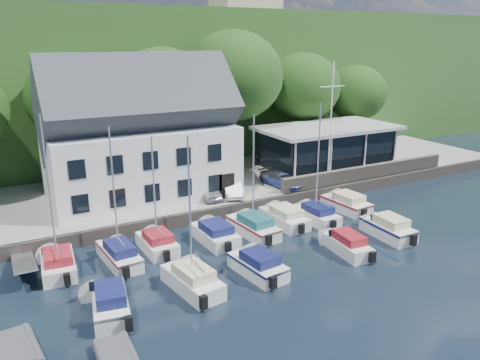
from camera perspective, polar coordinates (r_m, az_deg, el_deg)
The scene contains 34 objects.
ground at distance 28.40m, azimuth 12.88°, elevation -10.89°, with size 180.00×180.00×0.00m, color black.
quay at distance 41.84m, azimuth -2.86°, elevation -0.59°, with size 60.00×13.00×1.00m, color gray.
quay_face at distance 36.38m, azimuth 1.57°, elevation -3.29°, with size 60.00×0.30×1.00m, color #5D544B.
hillside at distance 82.53m, azimuth -16.74°, elevation 12.65°, with size 160.00×75.00×16.00m, color #28501E.
field_patch at distance 92.13m, azimuth -13.19°, elevation 18.35°, with size 50.00×30.00×0.30m, color #555D2E.
harbor_building at distance 37.30m, azimuth -12.07°, elevation 4.61°, with size 14.40×8.20×8.70m, color white, non-canonical shape.
club_pavilion at distance 45.65m, azimuth 10.51°, elevation 3.94°, with size 13.20×7.20×4.10m, color black, non-canonical shape.
seawall at distance 43.30m, azimuth 15.22°, elevation 0.95°, with size 18.00×0.50×1.20m, color #5D544B.
gangway at distance 30.51m, azimuth -24.76°, elevation -10.08°, with size 1.20×6.00×1.40m, color silver, non-canonical shape.
car_silver at distance 36.76m, azimuth -4.09°, elevation -1.28°, with size 1.44×3.59×1.22m, color #BDBCC2.
car_white at distance 37.41m, azimuth -1.01°, elevation -0.86°, with size 1.37×3.92×1.29m, color silver.
car_dgrey at distance 39.97m, azimuth 4.77°, elevation 0.16°, with size 1.63×4.02×1.17m, color #2E2E33.
car_blue at distance 39.65m, azimuth 5.27°, elevation 0.02°, with size 1.37×3.48×1.19m, color #2F4392.
flagpole at distance 40.72m, azimuth 11.00°, elevation 6.81°, with size 2.47×0.20×10.29m, color white, non-canonical shape.
tree_1 at distance 41.59m, azimuth -19.11°, elevation 6.89°, with size 8.04×8.04×10.98m, color black, non-canonical shape.
tree_2 at distance 43.10m, azimuth -9.26°, elevation 8.20°, with size 8.35×8.35×11.41m, color black, non-canonical shape.
tree_3 at distance 45.56m, azimuth -0.77°, elevation 9.82°, with size 9.45×9.45×12.92m, color black, non-canonical shape.
tree_4 at distance 50.33m, azimuth 7.59°, elevation 9.09°, with size 7.85×7.85×10.73m, color black, non-canonical shape.
tree_5 at distance 54.63m, azimuth 13.84°, elevation 8.61°, with size 6.81×6.81×9.31m, color black, non-canonical shape.
boat_r1_0 at distance 28.02m, azimuth -22.09°, elevation -2.64°, with size 1.97×5.53×8.53m, color silver, non-canonical shape.
boat_r1_1 at distance 28.07m, azimuth -15.07°, elevation -2.02°, with size 1.71×6.11×8.43m, color silver, non-canonical shape.
boat_r1_2 at distance 29.24m, azimuth -10.43°, elevation -1.15°, with size 1.91×5.16×8.25m, color silver, non-canonical shape.
boat_r1_3 at distance 31.32m, azimuth -3.12°, elevation -6.34°, with size 2.07×5.76×1.39m, color silver, non-canonical shape.
boat_r1_4 at distance 31.16m, azimuth 1.65°, elevation 0.95°, with size 1.90×6.39×8.97m, color silver, non-canonical shape.
boat_r1_5 at distance 34.23m, azimuth 5.39°, elevation -4.32°, with size 2.02×6.04×1.41m, color silver, non-canonical shape.
boat_r1_6 at distance 34.02m, azimuth 9.47°, elevation 1.58°, with size 1.88×5.76×8.39m, color silver, non-canonical shape.
boat_r1_7 at distance 37.75m, azimuth 12.84°, elevation -2.59°, with size 2.02×5.81×1.46m, color silver, non-canonical shape.
boat_r2_0 at distance 24.44m, azimuth -15.60°, elevation -13.90°, with size 1.79×5.59×1.54m, color silver, non-canonical shape.
boat_r2_1 at distance 24.15m, azimuth -6.12°, elevation -3.83°, with size 1.88×5.98×9.05m, color silver, non-canonical shape.
boat_r2_2 at distance 27.20m, azimuth 2.18°, elevation -10.06°, with size 1.93×5.44×1.42m, color silver, non-canonical shape.
boat_r2_3 at distance 30.57m, azimuth 12.84°, elevation -7.40°, with size 1.63×5.58×1.36m, color silver, non-canonical shape.
boat_r2_4 at distance 33.57m, azimuth 17.60°, elevation -5.39°, with size 1.91×5.68×1.54m, color silver, non-canonical shape.
dinghy_0 at distance 23.20m, azimuth -25.83°, elevation -18.03°, with size 1.96×3.27×0.76m, color #3D3E43, non-canonical shape.
dinghy_1 at distance 21.57m, azimuth -14.86°, elevation -19.84°, with size 1.64×2.74×0.64m, color #3D3E43, non-canonical shape.
Camera 1 is at (-17.08, -18.59, 13.00)m, focal length 35.00 mm.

